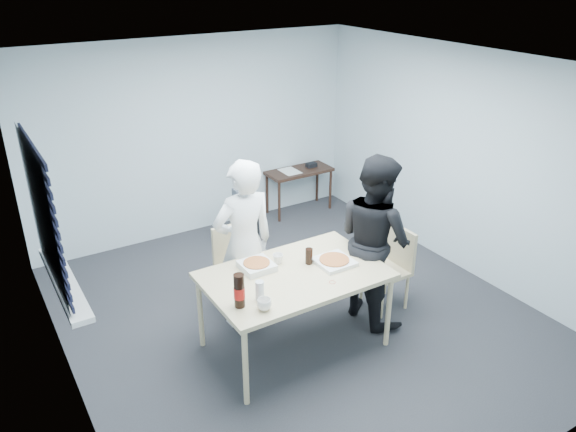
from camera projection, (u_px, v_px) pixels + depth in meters
room at (48, 225)px, 4.63m from camera, size 5.00×5.00×5.00m
dining_table at (295, 279)px, 5.19m from camera, size 1.66×1.05×0.81m
chair_far at (235, 260)px, 5.99m from camera, size 0.42×0.42×0.89m
chair_right at (392, 262)px, 5.95m from camera, size 0.42×0.42×0.89m
person_white at (244, 245)px, 5.51m from camera, size 0.65×0.42×1.77m
person_black at (375, 239)px, 5.63m from camera, size 0.47×0.86×1.77m
side_table at (299, 175)px, 8.19m from camera, size 0.97×0.43×0.65m
stool at (245, 223)px, 7.21m from camera, size 0.33×0.33×0.46m
backpack at (245, 202)px, 7.08m from camera, size 0.27×0.20×0.37m
pizza_box_a at (257, 266)px, 5.23m from camera, size 0.29×0.29×0.07m
pizza_box_b at (334, 261)px, 5.33m from camera, size 0.34×0.34×0.05m
mug_a at (264, 304)px, 4.62m from camera, size 0.17×0.17×0.10m
mug_b at (278, 259)px, 5.32m from camera, size 0.10×0.10×0.09m
cola_glass at (309, 256)px, 5.30m from camera, size 0.08×0.08×0.16m
soda_bottle at (239, 291)px, 4.62m from camera, size 0.10×0.10×0.30m
plastic_cups at (260, 291)px, 4.73m from camera, size 0.09×0.09×0.18m
rubber_band at (332, 282)px, 5.02m from camera, size 0.07×0.07×0.00m
papers at (290, 171)px, 8.10m from camera, size 0.34×0.39×0.01m
black_box at (311, 165)px, 8.26m from camera, size 0.16×0.12×0.06m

